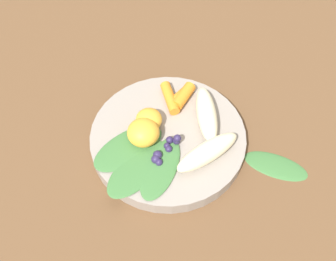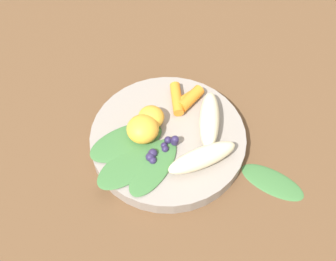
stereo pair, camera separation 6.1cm
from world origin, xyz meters
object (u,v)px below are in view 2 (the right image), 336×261
(bowl, at_px, (168,139))
(banana_peeled_left, at_px, (209,120))
(kale_leaf_stray, at_px, (272,181))
(banana_peeled_right, at_px, (202,157))
(orange_segment_near, at_px, (143,129))

(bowl, bearing_deg, banana_peeled_left, -135.61)
(kale_leaf_stray, bearing_deg, banana_peeled_right, -158.30)
(banana_peeled_right, bearing_deg, kale_leaf_stray, -34.73)
(bowl, distance_m, banana_peeled_right, 0.08)
(banana_peeled_right, bearing_deg, bowl, 108.91)
(orange_segment_near, xyz_separation_m, kale_leaf_stray, (-0.21, -0.04, -0.04))
(bowl, xyz_separation_m, kale_leaf_stray, (-0.18, -0.02, -0.01))
(kale_leaf_stray, bearing_deg, bowl, -172.65)
(bowl, distance_m, banana_peeled_left, 0.07)
(banana_peeled_left, distance_m, orange_segment_near, 0.11)
(banana_peeled_left, xyz_separation_m, banana_peeled_right, (-0.02, 0.07, 0.00))
(bowl, relative_size, banana_peeled_left, 2.25)
(banana_peeled_left, bearing_deg, kale_leaf_stray, -128.17)
(banana_peeled_left, xyz_separation_m, orange_segment_near, (0.08, 0.07, 0.00))
(banana_peeled_right, distance_m, orange_segment_near, 0.10)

